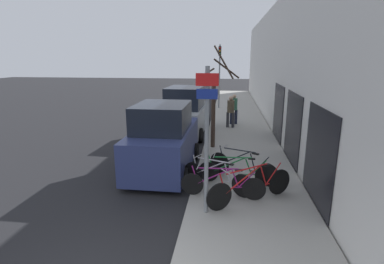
# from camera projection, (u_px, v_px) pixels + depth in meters

# --- Properties ---
(ground_plane) EXTENTS (80.00, 80.00, 0.00)m
(ground_plane) POSITION_uv_depth(u_px,v_px,m) (189.00, 132.00, 15.43)
(ground_plane) COLOR black
(sidewalk_curb) EXTENTS (3.20, 32.00, 0.15)m
(sidewalk_curb) POSITION_uv_depth(u_px,v_px,m) (238.00, 121.00, 17.81)
(sidewalk_curb) COLOR #9E9B93
(sidewalk_curb) RESTS_ON ground
(building_facade) EXTENTS (0.23, 32.00, 6.50)m
(building_facade) POSITION_uv_depth(u_px,v_px,m) (272.00, 67.00, 16.76)
(building_facade) COLOR silver
(building_facade) RESTS_ON ground
(signpost) EXTENTS (0.50, 0.12, 3.44)m
(signpost) POSITION_uv_depth(u_px,v_px,m) (207.00, 137.00, 6.75)
(signpost) COLOR gray
(signpost) RESTS_ON sidewalk_curb
(bicycle_0) EXTENTS (2.19, 1.51, 0.97)m
(bicycle_0) POSITION_uv_depth(u_px,v_px,m) (251.00, 187.00, 7.62)
(bicycle_0) COLOR black
(bicycle_0) RESTS_ON sidewalk_curb
(bicycle_1) EXTENTS (2.24, 0.44, 0.85)m
(bicycle_1) POSITION_uv_depth(u_px,v_px,m) (222.00, 184.00, 7.88)
(bicycle_1) COLOR black
(bicycle_1) RESTS_ON sidewalk_curb
(bicycle_2) EXTENTS (1.99, 1.10, 0.89)m
(bicycle_2) POSITION_uv_depth(u_px,v_px,m) (217.00, 177.00, 8.32)
(bicycle_2) COLOR black
(bicycle_2) RESTS_ON sidewalk_curb
(bicycle_3) EXTENTS (2.27, 0.44, 0.84)m
(bicycle_3) POSITION_uv_depth(u_px,v_px,m) (237.00, 172.00, 8.74)
(bicycle_3) COLOR black
(bicycle_3) RESTS_ON sidewalk_curb
(bicycle_4) EXTENTS (2.01, 1.22, 0.95)m
(bicycle_4) POSITION_uv_depth(u_px,v_px,m) (242.00, 167.00, 9.03)
(bicycle_4) COLOR black
(bicycle_4) RESTS_ON sidewalk_curb
(parked_car_0) EXTENTS (2.10, 4.13, 2.31)m
(parked_car_0) POSITION_uv_depth(u_px,v_px,m) (164.00, 141.00, 10.04)
(parked_car_0) COLOR navy
(parked_car_0) RESTS_ON ground
(parked_car_1) EXTENTS (2.21, 4.37, 2.39)m
(parked_car_1) POSITION_uv_depth(u_px,v_px,m) (186.00, 114.00, 14.77)
(parked_car_1) COLOR #B2B7BC
(parked_car_1) RESTS_ON ground
(pedestrian_near) EXTENTS (0.43, 0.37, 1.66)m
(pedestrian_near) POSITION_uv_depth(u_px,v_px,m) (231.00, 109.00, 15.68)
(pedestrian_near) COLOR #333338
(pedestrian_near) RESTS_ON sidewalk_curb
(pedestrian_far) EXTENTS (0.42, 0.37, 1.65)m
(pedestrian_far) POSITION_uv_depth(u_px,v_px,m) (234.00, 107.00, 16.48)
(pedestrian_far) COLOR #1E2338
(pedestrian_far) RESTS_ON sidewalk_curb
(street_tree) EXTENTS (1.70, 0.77, 4.07)m
(street_tree) POSITION_uv_depth(u_px,v_px,m) (215.00, 106.00, 12.07)
(street_tree) COLOR #3D2D23
(street_tree) RESTS_ON sidewalk_curb
(traffic_light) EXTENTS (0.20, 0.30, 4.50)m
(traffic_light) POSITION_uv_depth(u_px,v_px,m) (220.00, 68.00, 21.35)
(traffic_light) COLOR gray
(traffic_light) RESTS_ON sidewalk_curb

